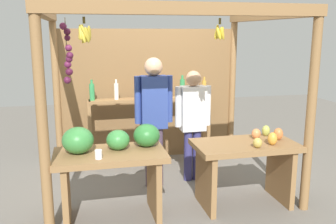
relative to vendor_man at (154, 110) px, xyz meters
name	(u,v)px	position (x,y,z in m)	size (l,w,h in m)	color
ground_plane	(164,182)	(0.15, 0.06, -0.99)	(12.00, 12.00, 0.00)	slate
market_stall	(156,79)	(0.13, 0.52, 0.34)	(2.86, 2.28, 2.23)	olive
fruit_counter_left	(110,159)	(-0.61, -0.72, -0.34)	(1.15, 0.64, 1.01)	olive
fruit_counter_right	(246,159)	(0.92, -0.75, -0.46)	(1.15, 0.64, 0.88)	olive
bottle_shelf_unit	(150,113)	(0.11, 0.87, -0.21)	(1.83, 0.22, 1.33)	olive
vendor_man	(154,110)	(0.00, 0.00, 0.00)	(0.48, 0.22, 1.65)	#4A3A4C
vendor_woman	(193,117)	(0.54, 0.08, -0.12)	(0.48, 0.20, 1.47)	navy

